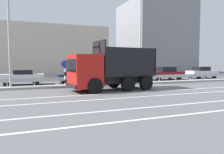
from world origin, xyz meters
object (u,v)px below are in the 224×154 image
object	(u,v)px
median_road_sign	(65,73)
parked_car_4	(126,75)
parked_car_2	(22,77)
street_lamp_2	(141,23)
dump_truck	(103,72)
church_tower	(130,49)
street_lamp_1	(9,23)
parked_car_5	(165,73)
parked_car_6	(202,72)
parked_car_3	(78,76)

from	to	relation	value
median_road_sign	parked_car_4	world-z (taller)	median_road_sign
median_road_sign	parked_car_2	bearing A→B (deg)	134.44
parked_car_2	street_lamp_2	bearing A→B (deg)	-105.89
dump_truck	church_tower	xyz separation A→B (m)	(17.81, 31.06, 3.96)
street_lamp_1	parked_car_5	size ratio (longest dim) A/B	1.98
street_lamp_1	parked_car_4	bearing A→B (deg)	16.97
parked_car_6	parked_car_2	bearing A→B (deg)	-87.89
parked_car_3	dump_truck	bearing A→B (deg)	-2.42
street_lamp_2	street_lamp_1	bearing A→B (deg)	179.20
street_lamp_2	parked_car_2	xyz separation A→B (m)	(-10.53, 3.68, -5.13)
parked_car_4	street_lamp_1	bearing A→B (deg)	111.76
parked_car_2	parked_car_4	distance (m)	10.67
parked_car_3	church_tower	xyz separation A→B (m)	(18.04, 23.99, 4.61)
dump_truck	church_tower	distance (m)	36.02
median_road_sign	street_lamp_2	size ratio (longest dim) A/B	0.22
street_lamp_2	church_tower	bearing A→B (deg)	65.32
dump_truck	median_road_sign	distance (m)	3.99
parked_car_3	parked_car_4	size ratio (longest dim) A/B	1.14
street_lamp_2	parked_car_3	bearing A→B (deg)	142.65
dump_truck	parked_car_4	world-z (taller)	dump_truck
church_tower	median_road_sign	bearing A→B (deg)	-125.80
parked_car_6	church_tower	xyz separation A→B (m)	(1.31, 23.92, 4.55)
parked_car_2	parked_car_5	distance (m)	15.98
street_lamp_2	parked_car_5	xyz separation A→B (m)	(5.45, 3.77, -5.07)
parked_car_2	parked_car_3	size ratio (longest dim) A/B	0.87
parked_car_3	parked_car_5	distance (m)	10.64
median_road_sign	parked_car_4	size ratio (longest dim) A/B	0.57
median_road_sign	parked_car_5	world-z (taller)	median_road_sign
parked_car_2	parked_car_5	bearing A→B (deg)	-86.32
parked_car_3	church_tower	size ratio (longest dim) A/B	0.39
street_lamp_1	church_tower	size ratio (longest dim) A/B	0.78
street_lamp_2	parked_car_2	world-z (taller)	street_lamp_2
parked_car_4	dump_truck	bearing A→B (deg)	147.76
street_lamp_1	church_tower	distance (m)	36.86
parked_car_2	parked_car_6	world-z (taller)	parked_car_6
street_lamp_1	parked_car_3	bearing A→B (deg)	31.67
parked_car_4	church_tower	distance (m)	27.80
street_lamp_1	parked_car_2	world-z (taller)	street_lamp_1
parked_car_3	parked_car_6	size ratio (longest dim) A/B	1.10
street_lamp_1	parked_car_4	world-z (taller)	street_lamp_1
street_lamp_1	parked_car_4	distance (m)	12.82
parked_car_2	parked_car_5	size ratio (longest dim) A/B	0.86
median_road_sign	street_lamp_1	distance (m)	5.74
parked_car_5	parked_car_6	size ratio (longest dim) A/B	1.11
median_road_sign	parked_car_4	distance (m)	8.08
church_tower	parked_car_4	bearing A→B (deg)	-117.62
street_lamp_1	parked_car_3	distance (m)	8.48
dump_truck	church_tower	size ratio (longest dim) A/B	0.57
parked_car_3	parked_car_6	xyz separation A→B (m)	(16.73, 0.07, 0.06)
dump_truck	median_road_sign	xyz separation A→B (m)	(-2.18, 3.33, -0.14)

